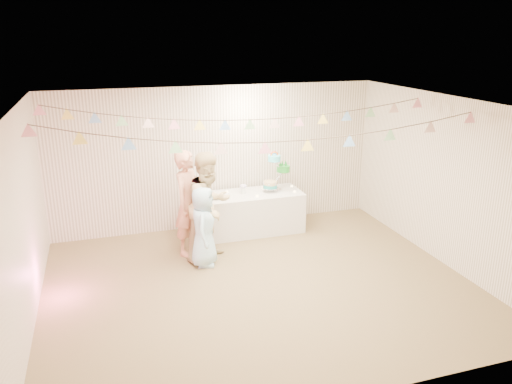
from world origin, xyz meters
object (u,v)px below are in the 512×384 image
object	(u,v)px
table	(248,213)
person_adult_b	(209,206)
person_child	(204,227)
person_adult_a	(189,203)
cake_stand	(276,171)

from	to	relation	value
table	person_adult_b	size ratio (longest dim) A/B	1.11
person_adult_b	person_child	size ratio (longest dim) A/B	1.38
person_adult_a	table	bearing A→B (deg)	-23.84
person_adult_a	person_adult_b	xyz separation A→B (m)	(0.28, -0.30, 0.01)
person_child	cake_stand	bearing A→B (deg)	-35.60
table	person_adult_a	bearing A→B (deg)	-154.02
table	person_adult_b	distance (m)	1.35
table	person_child	distance (m)	1.53
person_adult_a	person_child	xyz separation A→B (m)	(0.13, -0.51, -0.23)
table	person_child	size ratio (longest dim) A/B	1.53
table	cake_stand	bearing A→B (deg)	5.19
table	person_adult_a	xyz separation A→B (m)	(-1.18, -0.57, 0.50)
person_adult_a	person_child	world-z (taller)	person_adult_a
table	person_child	world-z (taller)	person_child
cake_stand	person_adult_b	bearing A→B (deg)	-147.61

